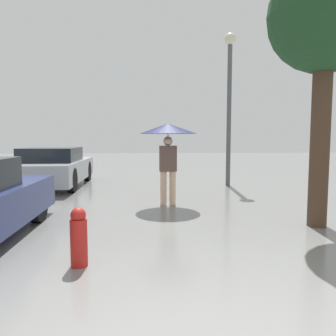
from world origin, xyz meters
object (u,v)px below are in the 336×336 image
(fire_hydrant, at_px, (79,237))
(street_lamp, at_px, (229,88))
(tree, at_px, (325,21))
(pedestrian, at_px, (168,136))
(parked_car_farthest, at_px, (53,168))

(fire_hydrant, bearing_deg, street_lamp, 61.56)
(tree, bearing_deg, fire_hydrant, -158.14)
(tree, height_order, street_lamp, street_lamp)
(pedestrian, xyz_separation_m, tree, (2.40, -1.95, 1.85))
(parked_car_farthest, relative_size, street_lamp, 0.86)
(tree, distance_m, fire_hydrant, 5.01)
(pedestrian, bearing_deg, parked_car_farthest, 137.27)
(pedestrian, height_order, street_lamp, street_lamp)
(pedestrian, height_order, tree, tree)
(parked_car_farthest, bearing_deg, fire_hydrant, -72.71)
(street_lamp, bearing_deg, pedestrian, -126.38)
(parked_car_farthest, xyz_separation_m, tree, (5.72, -5.02, 2.80))
(tree, relative_size, street_lamp, 0.94)
(pedestrian, distance_m, street_lamp, 3.85)
(parked_car_farthest, xyz_separation_m, street_lamp, (5.43, -0.20, 2.44))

